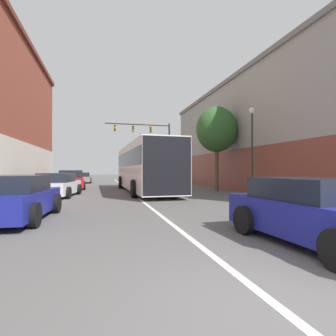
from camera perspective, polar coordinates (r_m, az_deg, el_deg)
ground_plane at (r=3.47m, az=24.22°, el=-26.80°), size 160.00×160.00×0.00m
lane_center_line at (r=19.28m, az=-8.48°, el=-4.93°), size 0.14×45.39×0.01m
building_right_storefront at (r=22.75m, az=20.79°, el=6.87°), size 7.43×24.82×8.56m
bus at (r=18.36m, az=-5.11°, el=0.51°), size 3.11×11.81×3.23m
hatchback_foreground at (r=6.30m, az=29.48°, el=-8.36°), size 2.22×4.10×1.37m
parked_car_left_near at (r=16.23m, az=-22.91°, el=-3.50°), size 2.42×4.20×1.35m
parked_car_left_mid at (r=31.83m, az=-18.15°, el=-2.06°), size 2.14×3.93×1.21m
parked_car_left_far at (r=9.22m, az=-30.31°, el=-5.79°), size 2.20×4.05×1.38m
parked_car_left_distant at (r=22.17m, az=-20.33°, el=-2.50°), size 2.36×4.43×1.49m
traffic_signal_gantry at (r=32.55m, az=-4.03°, el=6.51°), size 7.96×0.36×7.35m
street_lamp at (r=15.70m, az=17.84°, el=5.73°), size 0.36×0.36×5.09m
street_tree_near at (r=19.40m, az=10.55°, el=8.19°), size 2.98×2.68×6.09m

